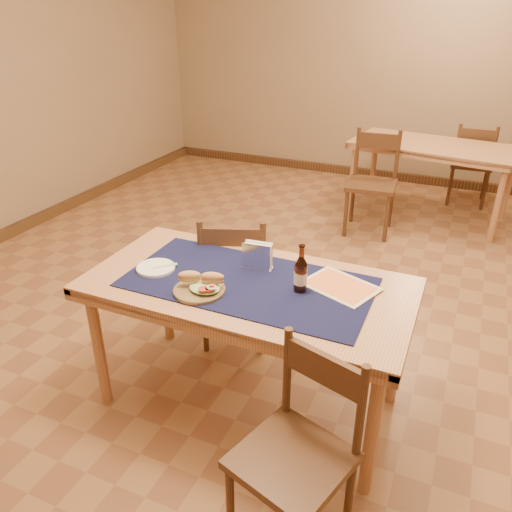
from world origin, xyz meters
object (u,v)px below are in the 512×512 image
at_px(main_table, 248,297).
at_px(napkin_holder, 257,256).
at_px(chair_main_far, 235,277).
at_px(chair_main_near, 298,450).
at_px(sandwich_plate, 201,287).
at_px(back_table, 434,152).
at_px(beer_bottle, 301,274).

height_order(main_table, napkin_holder, napkin_holder).
xyz_separation_m(chair_main_far, napkin_holder, (0.30, -0.33, 0.36)).
bearing_deg(chair_main_near, sandwich_plate, 146.24).
bearing_deg(sandwich_plate, back_table, 78.06).
distance_m(chair_main_far, beer_bottle, 0.83).
distance_m(chair_main_far, napkin_holder, 0.57).
xyz_separation_m(main_table, napkin_holder, (-0.01, 0.15, 0.15)).
xyz_separation_m(sandwich_plate, beer_bottle, (0.43, 0.20, 0.06)).
xyz_separation_m(back_table, sandwich_plate, (-0.71, -3.38, 0.11)).
bearing_deg(napkin_holder, back_table, 79.53).
bearing_deg(sandwich_plate, main_table, 46.82).
bearing_deg(beer_bottle, main_table, -174.96).
xyz_separation_m(main_table, back_table, (0.55, 3.21, 0.00)).
xyz_separation_m(beer_bottle, napkin_holder, (-0.28, 0.13, -0.02)).
distance_m(main_table, chair_main_far, 0.61).
bearing_deg(beer_bottle, back_table, 84.82).
distance_m(chair_main_near, sandwich_plate, 0.85).
distance_m(chair_main_near, napkin_holder, 0.99).
relative_size(chair_main_far, sandwich_plate, 3.60).
height_order(back_table, chair_main_far, chair_main_far).
relative_size(back_table, chair_main_near, 1.93).
height_order(chair_main_far, napkin_holder, napkin_holder).
bearing_deg(main_table, chair_main_far, 122.77).
relative_size(beer_bottle, napkin_holder, 1.44).
height_order(main_table, chair_main_far, chair_main_far).
relative_size(chair_main_far, chair_main_near, 1.04).
bearing_deg(back_table, main_table, -99.75).
height_order(beer_bottle, napkin_holder, beer_bottle).
bearing_deg(main_table, chair_main_near, -51.30).
bearing_deg(main_table, back_table, 80.25).
height_order(back_table, napkin_holder, napkin_holder).
distance_m(back_table, sandwich_plate, 3.46).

